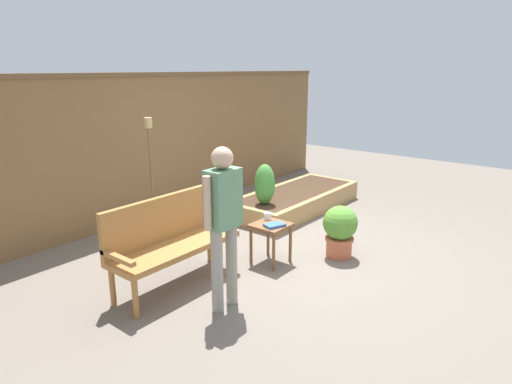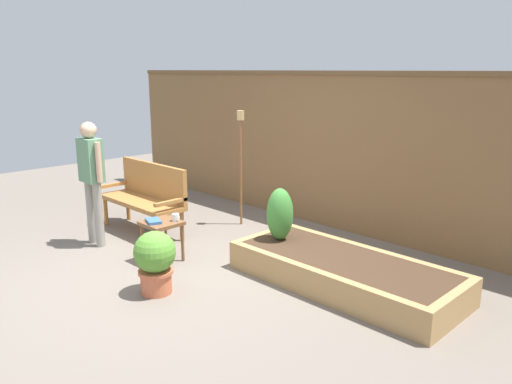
% 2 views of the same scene
% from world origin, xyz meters
% --- Properties ---
extents(ground_plane, '(14.00, 14.00, 0.00)m').
position_xyz_m(ground_plane, '(0.00, 0.00, 0.00)').
color(ground_plane, '#70665B').
extents(fence_back, '(8.40, 0.14, 2.16)m').
position_xyz_m(fence_back, '(0.00, 2.60, 1.09)').
color(fence_back, brown).
rests_on(fence_back, ground_plane).
extents(garden_bench, '(1.44, 0.48, 0.94)m').
position_xyz_m(garden_bench, '(-1.43, 0.63, 0.54)').
color(garden_bench, '#A87038').
rests_on(garden_bench, ground_plane).
extents(side_table, '(0.40, 0.40, 0.48)m').
position_xyz_m(side_table, '(-0.35, 0.12, 0.40)').
color(side_table, brown).
rests_on(side_table, ground_plane).
extents(cup_on_table, '(0.12, 0.08, 0.08)m').
position_xyz_m(cup_on_table, '(-0.25, 0.25, 0.52)').
color(cup_on_table, white).
rests_on(cup_on_table, side_table).
extents(book_on_table, '(0.26, 0.22, 0.03)m').
position_xyz_m(book_on_table, '(-0.39, 0.04, 0.50)').
color(book_on_table, '#38609E').
rests_on(book_on_table, side_table).
extents(potted_boxwood, '(0.42, 0.42, 0.64)m').
position_xyz_m(potted_boxwood, '(0.32, -0.42, 0.35)').
color(potted_boxwood, '#C66642').
rests_on(potted_boxwood, ground_plane).
extents(raised_planter_bed, '(2.40, 1.00, 0.30)m').
position_xyz_m(raised_planter_bed, '(1.54, 1.04, 0.15)').
color(raised_planter_bed, '#AD8451').
rests_on(raised_planter_bed, ground_plane).
extents(shrub_near_bench, '(0.30, 0.30, 0.59)m').
position_xyz_m(shrub_near_bench, '(0.68, 1.01, 0.60)').
color(shrub_near_bench, brown).
rests_on(shrub_near_bench, raised_planter_bed).
extents(tiki_torch, '(0.10, 0.10, 1.63)m').
position_xyz_m(tiki_torch, '(-0.75, 1.75, 1.12)').
color(tiki_torch, brown).
rests_on(tiki_torch, ground_plane).
extents(person_by_bench, '(0.47, 0.20, 1.56)m').
position_xyz_m(person_by_bench, '(-1.42, -0.15, 0.93)').
color(person_by_bench, gray).
rests_on(person_by_bench, ground_plane).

